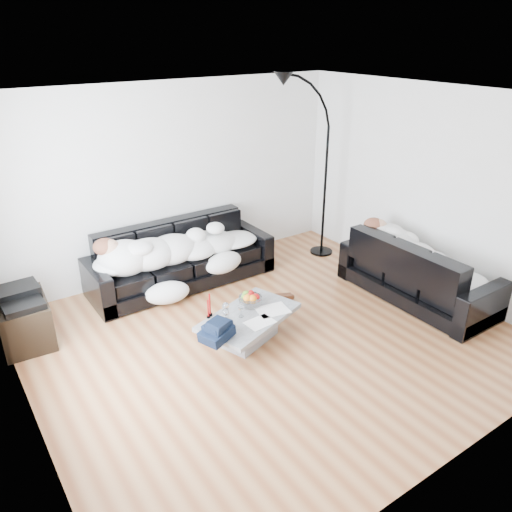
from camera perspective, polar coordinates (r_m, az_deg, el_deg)
ground at (r=5.72m, az=1.72°, el=-9.27°), size 5.00×5.00×0.00m
wall_back at (r=6.95m, az=-9.24°, el=8.56°), size 5.00×0.02×2.60m
wall_left at (r=4.27m, az=-26.39°, el=-4.43°), size 0.02×4.50×2.60m
wall_right at (r=6.82m, az=19.26°, el=7.17°), size 0.02×4.50×2.60m
ceiling at (r=4.78m, az=2.13°, el=17.55°), size 5.00×5.00×0.00m
sofa_back at (r=6.76m, az=-8.54°, el=0.05°), size 2.48×0.86×0.81m
sofa_right at (r=6.64m, az=18.09°, el=-1.47°), size 0.86×2.00×0.81m
sleeper_back at (r=6.63m, az=-8.47°, el=1.66°), size 2.10×0.73×0.42m
sleeper_right at (r=6.55m, az=18.35°, el=0.30°), size 0.72×1.71×0.42m
teal_cushion at (r=6.82m, az=14.11°, el=2.65°), size 0.42×0.38×0.20m
coffee_table at (r=5.58m, az=-0.80°, el=-8.19°), size 1.27×0.98×0.33m
fruit_bowl at (r=5.65m, az=-0.64°, el=-4.84°), size 0.29×0.29×0.16m
wine_glass_a at (r=5.40m, az=-3.47°, el=-6.26°), size 0.09×0.09×0.19m
wine_glass_b at (r=5.30m, az=-3.48°, el=-6.94°), size 0.09×0.09×0.18m
wine_glass_c at (r=5.43m, az=-1.72°, el=-6.25°), size 0.08×0.08×0.16m
candle_left at (r=5.41m, az=-5.50°, el=-6.09°), size 0.05×0.05×0.21m
candle_right at (r=5.44m, az=-5.31°, el=-5.58°), size 0.06×0.06×0.26m
newspaper_a at (r=5.58m, az=1.92°, el=-6.17°), size 0.39×0.32×0.01m
newspaper_b at (r=5.36m, az=0.45°, el=-7.56°), size 0.32×0.24×0.01m
navy_jacket at (r=5.04m, az=-3.98°, el=-7.79°), size 0.40×0.36×0.17m
shoes at (r=6.29m, az=2.71°, el=-5.30°), size 0.46×0.34×0.10m
av_cabinet at (r=6.07m, az=-24.92°, el=-6.80°), size 0.57×0.78×0.51m
stereo at (r=5.92m, az=-25.47°, el=-4.13°), size 0.45×0.35×0.13m
floor_lamp at (r=7.44m, az=7.95°, el=8.76°), size 0.90×0.44×2.37m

